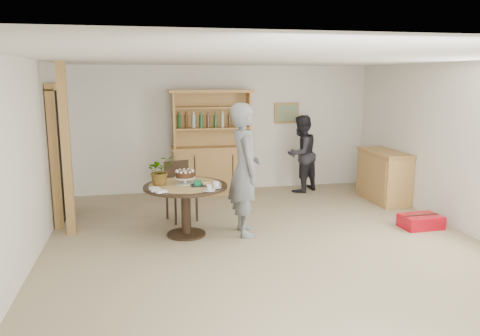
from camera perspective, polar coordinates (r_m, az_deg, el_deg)
name	(u,v)px	position (r m, az deg, el deg)	size (l,w,h in m)	color
ground	(270,249)	(6.41, 3.67, -9.77)	(7.00, 7.00, 0.00)	tan
room_shell	(272,119)	(6.02, 3.88, 5.92)	(6.04, 7.04, 2.52)	white
doorway	(59,152)	(7.96, -21.22, 1.84)	(0.13, 1.10, 2.18)	black
pine_post	(66,150)	(7.12, -20.44, 2.07)	(0.12, 0.12, 2.50)	#AE8149
hutch	(212,159)	(9.24, -3.46, 1.13)	(1.62, 0.54, 2.04)	tan
sideboard	(384,176)	(9.09, 17.10, -0.90)	(0.54, 1.26, 0.94)	tan
dining_table	(186,195)	(6.79, -6.64, -3.29)	(1.20, 1.20, 0.76)	black
dining_chair	(179,187)	(7.60, -7.40, -2.29)	(0.53, 0.53, 0.95)	black
birthday_cake	(185,175)	(6.78, -6.74, -0.90)	(0.30, 0.30, 0.20)	white
flower_vase	(160,170)	(6.74, -9.72, -0.29)	(0.38, 0.33, 0.42)	#3F7233
gift_tray	(201,184)	(6.65, -4.74, -1.95)	(0.30, 0.20, 0.08)	black
coffee_cup_a	(216,185)	(6.52, -2.95, -2.06)	(0.15, 0.15, 0.09)	silver
coffee_cup_b	(209,188)	(6.34, -3.78, -2.49)	(0.15, 0.15, 0.08)	silver
napkins	(157,190)	(6.42, -10.06, -2.64)	(0.24, 0.33, 0.03)	white
teen_boy	(245,170)	(6.74, 0.58, -0.21)	(0.70, 0.46, 1.92)	slate
adult_person	(301,154)	(9.42, 7.44, 1.74)	(0.75, 0.58, 1.54)	black
red_suitcase	(421,221)	(7.72, 21.17, -6.09)	(0.62, 0.43, 0.21)	#BA0918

